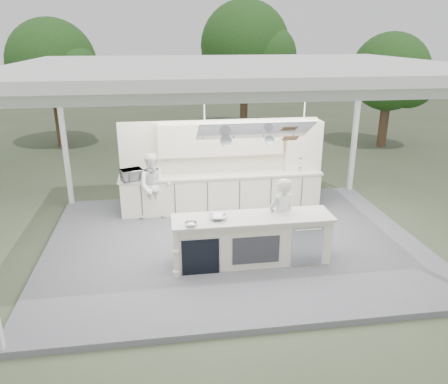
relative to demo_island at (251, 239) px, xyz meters
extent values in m
plane|color=#455037|center=(-0.18, 0.91, -0.60)|extent=(90.00, 90.00, 0.00)
cube|color=#5B5B5F|center=(-0.18, 0.91, -0.54)|extent=(8.00, 6.00, 0.12)
cube|color=white|center=(3.72, 3.81, 1.25)|extent=(0.12, 0.12, 3.70)
cube|color=white|center=(-4.08, 3.81, 1.25)|extent=(0.12, 0.12, 3.70)
cube|color=white|center=(-0.18, 0.91, 3.18)|extent=(8.20, 6.20, 0.16)
cube|color=white|center=(-0.18, -1.99, 3.02)|extent=(8.00, 0.12, 0.16)
cube|color=white|center=(-0.18, 3.81, 3.02)|extent=(8.00, 0.12, 0.16)
cube|color=white|center=(-4.08, 0.91, 3.02)|extent=(0.12, 6.00, 0.16)
cube|color=white|center=(3.72, 0.91, 3.02)|extent=(0.12, 6.00, 0.16)
cube|color=white|center=(0.02, 0.01, 2.15)|extent=(2.00, 0.71, 0.43)
cube|color=white|center=(0.02, 0.01, 2.15)|extent=(2.06, 0.76, 0.46)
cylinder|color=white|center=(-0.88, 0.01, 2.63)|extent=(0.02, 0.02, 0.95)
cylinder|color=white|center=(0.92, 0.01, 2.63)|extent=(0.02, 0.02, 0.95)
cylinder|color=silver|center=(-0.48, 0.16, 1.93)|extent=(0.22, 0.14, 0.21)
cylinder|color=silver|center=(0.32, 0.11, 1.93)|extent=(0.18, 0.12, 0.18)
cube|color=#96613C|center=(0.72, 0.13, 1.95)|extent=(0.28, 0.18, 0.12)
cube|color=silver|center=(0.02, 0.01, -0.03)|extent=(3.00, 0.70, 0.90)
cube|color=beige|center=(0.02, 0.01, 0.45)|extent=(3.10, 0.78, 0.05)
cylinder|color=silver|center=(-1.48, -0.34, -0.02)|extent=(0.11, 0.11, 0.92)
cube|color=black|center=(-1.03, -0.34, -0.12)|extent=(0.70, 0.04, 0.72)
cube|color=silver|center=(-1.03, -0.35, -0.12)|extent=(0.74, 0.03, 0.72)
cube|color=#333438|center=(0.02, -0.35, -0.06)|extent=(0.90, 0.02, 0.55)
cube|color=silver|center=(1.02, -0.35, -0.06)|extent=(0.62, 0.02, 0.78)
cube|color=silver|center=(-0.18, 2.81, -0.03)|extent=(5.00, 0.65, 0.90)
cube|color=beige|center=(-0.18, 2.81, 0.45)|extent=(5.08, 0.72, 0.05)
cube|color=silver|center=(-0.18, 3.11, 0.65)|extent=(5.00, 0.10, 2.25)
cube|color=silver|center=(-0.18, 2.98, 1.32)|extent=(3.10, 0.38, 0.80)
cube|color=silver|center=(1.92, 2.93, 1.07)|extent=(0.90, 0.45, 1.30)
cube|color=#96613C|center=(1.92, 2.93, 1.07)|extent=(0.84, 0.40, 0.03)
cylinder|color=silver|center=(1.82, 2.79, 0.53)|extent=(0.20, 0.20, 0.12)
cylinder|color=black|center=(1.82, 2.79, 0.69)|extent=(0.17, 0.17, 0.20)
cylinder|color=black|center=(2.17, 2.79, 0.52)|extent=(0.16, 0.16, 0.10)
cone|color=black|center=(2.17, 2.79, 0.69)|extent=(0.14, 0.14, 0.24)
cylinder|color=brown|center=(-5.68, 10.91, 0.45)|extent=(0.36, 0.36, 2.10)
sphere|color=#29561F|center=(-5.68, 10.91, 2.69)|extent=(3.40, 3.40, 3.40)
sphere|color=#29561F|center=(-5.00, 10.40, 2.35)|extent=(2.38, 2.38, 2.38)
cylinder|color=brown|center=(2.32, 12.91, 0.63)|extent=(0.36, 0.36, 2.45)
sphere|color=#29561F|center=(2.32, 12.91, 3.25)|extent=(4.00, 4.00, 4.00)
sphere|color=#29561F|center=(3.12, 12.31, 2.85)|extent=(2.80, 2.80, 2.80)
cylinder|color=brown|center=(7.32, 8.91, 0.37)|extent=(0.36, 0.36, 1.92)
sphere|color=#29561F|center=(7.32, 8.91, 2.38)|extent=(3.00, 3.00, 3.00)
sphere|color=#29561F|center=(7.92, 8.46, 2.08)|extent=(2.10, 2.10, 2.10)
imported|color=silver|center=(0.64, 0.21, 0.34)|extent=(0.69, 0.56, 1.63)
imported|color=white|center=(-1.86, 2.46, 0.34)|extent=(0.79, 0.62, 1.63)
imported|color=silver|center=(-2.38, 2.61, 0.61)|extent=(0.58, 0.49, 0.27)
imported|color=#B3B5BB|center=(-0.65, -0.01, 0.51)|extent=(0.33, 0.33, 0.08)
imported|color=silver|center=(-1.18, -0.24, 0.51)|extent=(0.26, 0.26, 0.07)
camera|label=1|loc=(-1.65, -7.51, 3.77)|focal=35.00mm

